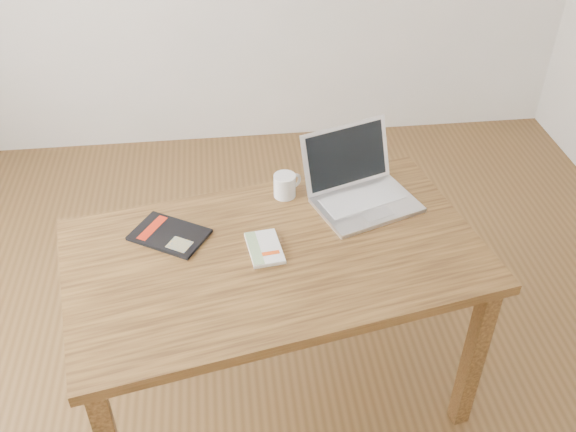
{
  "coord_description": "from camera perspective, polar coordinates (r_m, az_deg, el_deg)",
  "views": [
    {
      "loc": [
        -0.14,
        -1.66,
        2.16
      ],
      "look_at": [
        0.06,
        0.02,
        0.85
      ],
      "focal_mm": 40.0,
      "sensor_mm": 36.0,
      "label": 1
    }
  ],
  "objects": [
    {
      "name": "coffee_mug",
      "position": [
        2.38,
        -0.24,
        2.78
      ],
      "size": [
        0.11,
        0.09,
        0.09
      ],
      "rotation": [
        0.0,
        0.0,
        0.57
      ],
      "color": "white",
      "rests_on": "desk"
    },
    {
      "name": "desk",
      "position": [
        2.22,
        -1.11,
        -4.92
      ],
      "size": [
        1.51,
        1.05,
        0.75
      ],
      "rotation": [
        0.0,
        0.0,
        0.19
      ],
      "color": "brown",
      "rests_on": "ground"
    },
    {
      "name": "room",
      "position": [
        1.84,
        -3.96,
        11.74
      ],
      "size": [
        4.04,
        4.04,
        2.7
      ],
      "color": "brown",
      "rests_on": "ground"
    },
    {
      "name": "black_guidebook",
      "position": [
        2.25,
        -10.5,
        -1.64
      ],
      "size": [
        0.3,
        0.27,
        0.01
      ],
      "rotation": [
        0.0,
        0.0,
        1.02
      ],
      "color": "black",
      "rests_on": "desk"
    },
    {
      "name": "laptop",
      "position": [
        2.38,
        6.35,
        2.57
      ],
      "size": [
        0.44,
        0.43,
        0.24
      ],
      "rotation": [
        0.0,
        0.0,
        0.34
      ],
      "color": "silver",
      "rests_on": "desk"
    },
    {
      "name": "white_guidebook",
      "position": [
        2.16,
        -2.1,
        -2.88
      ],
      "size": [
        0.13,
        0.19,
        0.02
      ],
      "rotation": [
        0.0,
        0.0,
        0.12
      ],
      "color": "silver",
      "rests_on": "desk"
    }
  ]
}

